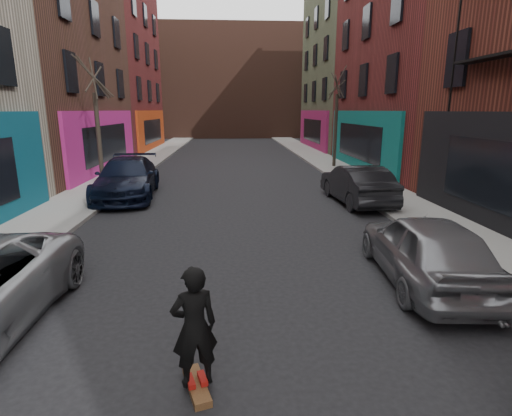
{
  "coord_description": "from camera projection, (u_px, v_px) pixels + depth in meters",
  "views": [
    {
      "loc": [
        -0.26,
        -0.64,
        3.54
      ],
      "look_at": [
        0.24,
        7.24,
        1.6
      ],
      "focal_mm": 28.0,
      "sensor_mm": 36.0,
      "label": 1
    }
  ],
  "objects": [
    {
      "name": "sidewalk_left",
      "position": [
        152.0,
        157.0,
        30.16
      ],
      "size": [
        2.5,
        84.0,
        0.13
      ],
      "primitive_type": "cube",
      "color": "gray",
      "rests_on": "ground"
    },
    {
      "name": "sidewalk_right",
      "position": [
        315.0,
        156.0,
        30.92
      ],
      "size": [
        2.5,
        84.0,
        0.13
      ],
      "primitive_type": "cube",
      "color": "gray",
      "rests_on": "ground"
    },
    {
      "name": "building_far",
      "position": [
        232.0,
        84.0,
        54.08
      ],
      "size": [
        40.0,
        10.0,
        14.0
      ],
      "primitive_type": "cube",
      "color": "#47281E",
      "rests_on": "ground"
    },
    {
      "name": "tree_left_far",
      "position": [
        97.0,
        114.0,
        17.74
      ],
      "size": [
        2.0,
        2.0,
        6.5
      ],
      "primitive_type": null,
      "color": "black",
      "rests_on": "sidewalk_left"
    },
    {
      "name": "tree_right_far",
      "position": [
        336.0,
        110.0,
        24.27
      ],
      "size": [
        2.0,
        2.0,
        6.8
      ],
      "primitive_type": null,
      "color": "black",
      "rests_on": "sidewalk_right"
    },
    {
      "name": "parked_left_end",
      "position": [
        127.0,
        178.0,
        16.49
      ],
      "size": [
        2.74,
        5.75,
        1.62
      ],
      "primitive_type": "imported",
      "rotation": [
        0.0,
        0.0,
        0.09
      ],
      "color": "black",
      "rests_on": "ground"
    },
    {
      "name": "parked_right_far",
      "position": [
        426.0,
        249.0,
        8.27
      ],
      "size": [
        2.11,
        4.52,
        1.5
      ],
      "primitive_type": "imported",
      "rotation": [
        0.0,
        0.0,
        3.06
      ],
      "color": "gray",
      "rests_on": "ground"
    },
    {
      "name": "parked_right_end",
      "position": [
        357.0,
        184.0,
        15.45
      ],
      "size": [
        1.88,
        4.63,
        1.49
      ],
      "primitive_type": "imported",
      "rotation": [
        0.0,
        0.0,
        3.21
      ],
      "color": "black",
      "rests_on": "ground"
    },
    {
      "name": "skateboard",
      "position": [
        197.0,
        386.0,
        5.19
      ],
      "size": [
        0.45,
        0.83,
        0.1
      ],
      "primitive_type": "cube",
      "rotation": [
        0.0,
        0.0,
        0.3
      ],
      "color": "brown",
      "rests_on": "ground"
    },
    {
      "name": "skateboarder",
      "position": [
        194.0,
        327.0,
        4.99
      ],
      "size": [
        0.68,
        0.54,
        1.61
      ],
      "primitive_type": "imported",
      "rotation": [
        0.0,
        0.0,
        3.44
      ],
      "color": "black",
      "rests_on": "skateboard"
    }
  ]
}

